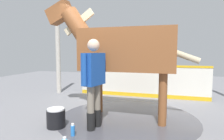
% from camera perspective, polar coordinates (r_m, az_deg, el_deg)
% --- Properties ---
extents(ground_plane, '(16.00, 16.00, 0.02)m').
position_cam_1_polar(ground_plane, '(4.75, 1.95, -12.41)').
color(ground_plane, gray).
extents(wet_patch, '(3.02, 3.02, 0.00)m').
position_cam_1_polar(wet_patch, '(4.43, 4.51, -13.64)').
color(wet_patch, '#4C4C54').
rests_on(wet_patch, ground).
extents(barrier_wall, '(4.09, 0.15, 1.03)m').
position_cam_1_polar(barrier_wall, '(6.31, 8.52, -3.50)').
color(barrier_wall, silver).
rests_on(barrier_wall, ground).
extents(roof_post_near, '(0.16, 0.16, 2.66)m').
position_cam_1_polar(roof_post_near, '(7.07, -15.43, 4.29)').
color(roof_post_near, '#B7B2A8').
rests_on(roof_post_near, ground).
extents(horse, '(3.36, 0.90, 2.61)m').
position_cam_1_polar(horse, '(4.21, 2.88, 5.99)').
color(horse, brown).
rests_on(horse, ground).
extents(handler, '(0.32, 0.66, 1.67)m').
position_cam_1_polar(handler, '(3.64, -5.34, -2.21)').
color(handler, black).
rests_on(handler, ground).
extents(wash_bucket, '(0.35, 0.35, 0.37)m').
position_cam_1_polar(wash_bucket, '(4.00, -15.99, -13.25)').
color(wash_bucket, black).
rests_on(wash_bucket, ground).
extents(bottle_spray, '(0.07, 0.07, 0.22)m').
position_cam_1_polar(bottle_spray, '(3.58, -11.36, -16.78)').
color(bottle_spray, blue).
rests_on(bottle_spray, ground).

